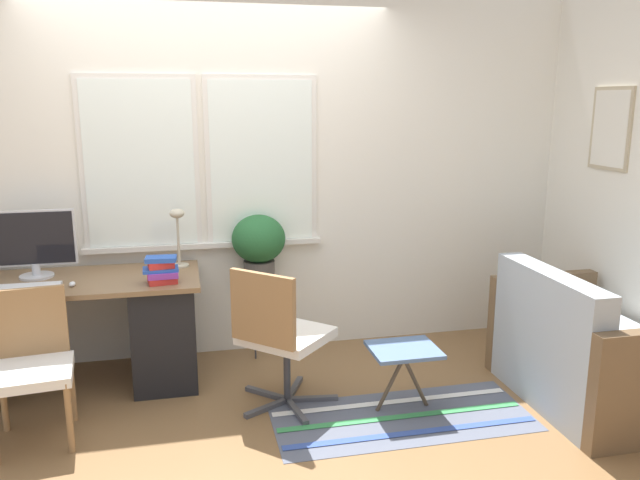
{
  "coord_description": "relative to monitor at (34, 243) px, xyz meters",
  "views": [
    {
      "loc": [
        -0.23,
        -3.73,
        1.85
      ],
      "look_at": [
        0.64,
        0.18,
        0.95
      ],
      "focal_mm": 35.0,
      "sensor_mm": 36.0,
      "label": 1
    }
  ],
  "objects": [
    {
      "name": "folding_stool",
      "position": [
        2.21,
        -0.88,
        -0.6
      ],
      "size": [
        0.41,
        0.34,
        0.4
      ],
      "color": "slate",
      "rests_on": "ground_plane"
    },
    {
      "name": "book_stack",
      "position": [
        0.8,
        -0.31,
        -0.15
      ],
      "size": [
        0.22,
        0.17,
        0.17
      ],
      "color": "red",
      "rests_on": "desk"
    },
    {
      "name": "mouse",
      "position": [
        0.26,
        -0.27,
        -0.21
      ],
      "size": [
        0.04,
        0.06,
        0.03
      ],
      "color": "silver",
      "rests_on": "desk"
    },
    {
      "name": "desk",
      "position": [
        0.17,
        -0.12,
        -0.57
      ],
      "size": [
        1.72,
        0.7,
        0.73
      ],
      "color": "brown",
      "rests_on": "ground_plane"
    },
    {
      "name": "wall_back_with_window",
      "position": [
        1.18,
        0.31,
        0.39
      ],
      "size": [
        9.0,
        0.12,
        2.7
      ],
      "color": "white",
      "rests_on": "ground_plane"
    },
    {
      "name": "potted_plant",
      "position": [
        1.47,
        0.16,
        -0.1
      ],
      "size": [
        0.39,
        0.39,
        0.47
      ],
      "color": "#514C47",
      "rests_on": "plant_stand"
    },
    {
      "name": "desk_chair_wooden",
      "position": [
        0.09,
        -0.73,
        -0.51
      ],
      "size": [
        0.46,
        0.47,
        0.83
      ],
      "rotation": [
        0.0,
        0.0,
        0.11
      ],
      "color": "olive",
      "rests_on": "ground_plane"
    },
    {
      "name": "ground_plane",
      "position": [
        1.18,
        -0.47,
        -0.96
      ],
      "size": [
        14.0,
        14.0,
        0.0
      ],
      "primitive_type": "plane",
      "color": "brown"
    },
    {
      "name": "wall_right_with_picture",
      "position": [
        3.86,
        -0.47,
        0.39
      ],
      "size": [
        0.08,
        9.0,
        2.7
      ],
      "color": "white",
      "rests_on": "ground_plane"
    },
    {
      "name": "monitor",
      "position": [
        0.0,
        0.0,
        0.0
      ],
      "size": [
        0.52,
        0.21,
        0.44
      ],
      "color": "silver",
      "rests_on": "desk"
    },
    {
      "name": "couch_loveseat",
      "position": [
        3.34,
        -1.03,
        -0.65
      ],
      "size": [
        0.78,
        1.19,
        0.86
      ],
      "rotation": [
        0.0,
        0.0,
        1.57
      ],
      "color": "#9EA8B2",
      "rests_on": "ground_plane"
    },
    {
      "name": "desk_lamp",
      "position": [
        0.91,
        0.08,
        0.05
      ],
      "size": [
        0.13,
        0.13,
        0.4
      ],
      "color": "#BCB299",
      "rests_on": "desk"
    },
    {
      "name": "keyboard",
      "position": [
        -0.03,
        -0.26,
        -0.22
      ],
      "size": [
        0.44,
        0.13,
        0.02
      ],
      "color": "silver",
      "rests_on": "desk"
    },
    {
      "name": "floor_rug_striped",
      "position": [
        2.17,
        -0.99,
        -0.95
      ],
      "size": [
        1.54,
        0.66,
        0.01
      ],
      "color": "#565B6B",
      "rests_on": "ground_plane"
    },
    {
      "name": "plant_stand",
      "position": [
        1.47,
        0.16,
        -0.45
      ],
      "size": [
        0.24,
        0.24,
        0.58
      ],
      "color": "#333338",
      "rests_on": "ground_plane"
    },
    {
      "name": "office_chair_swivel",
      "position": [
        1.48,
        -0.7,
        -0.48
      ],
      "size": [
        0.66,
        0.66,
        0.9
      ],
      "rotation": [
        0.0,
        0.0,
        2.38
      ],
      "color": "#47474C",
      "rests_on": "ground_plane"
    }
  ]
}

